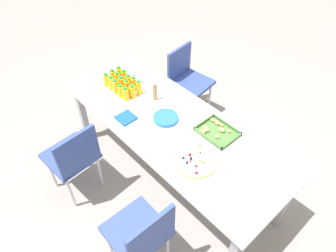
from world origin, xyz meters
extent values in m
plane|color=gray|center=(0.00, 0.00, 0.00)|extent=(12.00, 12.00, 0.00)
cube|color=white|center=(0.00, 0.00, 0.71)|extent=(2.19, 0.83, 0.04)
cube|color=#99999E|center=(-1.01, -0.33, 0.34)|extent=(0.06, 0.06, 0.69)
cube|color=#99999E|center=(-1.01, 0.33, 0.34)|extent=(0.06, 0.06, 0.69)
cube|color=#99999E|center=(1.01, 0.33, 0.34)|extent=(0.06, 0.06, 0.69)
cube|color=#33478C|center=(-0.53, 0.80, 0.45)|extent=(0.45, 0.45, 0.04)
cube|color=#33478C|center=(-0.71, 0.78, 0.64)|extent=(0.08, 0.38, 0.38)
cylinder|color=silver|center=(-0.39, 0.98, 0.21)|extent=(0.02, 0.02, 0.41)
cylinder|color=silver|center=(-0.35, 0.67, 0.21)|extent=(0.02, 0.02, 0.41)
cylinder|color=silver|center=(-0.71, 0.94, 0.21)|extent=(0.02, 0.02, 0.41)
cylinder|color=silver|center=(-0.67, 0.62, 0.21)|extent=(0.02, 0.02, 0.41)
cube|color=#33478C|center=(0.45, -0.75, 0.45)|extent=(0.41, 0.41, 0.04)
cube|color=#33478C|center=(0.63, -0.75, 0.64)|extent=(0.04, 0.38, 0.38)
cylinder|color=silver|center=(0.29, -0.91, 0.21)|extent=(0.02, 0.02, 0.41)
cylinder|color=silver|center=(0.29, -0.59, 0.21)|extent=(0.02, 0.02, 0.41)
cylinder|color=silver|center=(0.61, -0.59, 0.21)|extent=(0.02, 0.02, 0.41)
cube|color=#33478C|center=(-0.50, -0.75, 0.45)|extent=(0.43, 0.43, 0.04)
cube|color=#33478C|center=(-0.31, -0.74, 0.64)|extent=(0.06, 0.38, 0.38)
cylinder|color=silver|center=(-0.65, -0.92, 0.21)|extent=(0.02, 0.02, 0.41)
cylinder|color=silver|center=(-0.67, -0.60, 0.21)|extent=(0.02, 0.02, 0.41)
cylinder|color=silver|center=(-0.33, -0.90, 0.21)|extent=(0.02, 0.02, 0.41)
cylinder|color=silver|center=(-0.35, -0.58, 0.21)|extent=(0.02, 0.02, 0.41)
cylinder|color=#F9AC14|center=(-0.80, -0.11, 0.79)|extent=(0.06, 0.06, 0.12)
cylinder|color=#1E8C33|center=(-0.80, -0.11, 0.86)|extent=(0.04, 0.04, 0.02)
cylinder|color=#F8AD14|center=(-0.72, -0.10, 0.79)|extent=(0.06, 0.06, 0.13)
cylinder|color=#1E8C33|center=(-0.72, -0.10, 0.87)|extent=(0.04, 0.04, 0.02)
cylinder|color=#FAAA14|center=(-0.65, -0.11, 0.79)|extent=(0.06, 0.06, 0.13)
cylinder|color=#1E8C33|center=(-0.65, -0.11, 0.87)|extent=(0.04, 0.04, 0.02)
cylinder|color=#F9AB14|center=(-0.57, -0.11, 0.79)|extent=(0.06, 0.06, 0.12)
cylinder|color=#1E8C33|center=(-0.57, -0.11, 0.85)|extent=(0.04, 0.04, 0.02)
cylinder|color=#FAAD14|center=(-0.50, -0.10, 0.79)|extent=(0.06, 0.06, 0.12)
cylinder|color=#1E8C33|center=(-0.50, -0.10, 0.86)|extent=(0.04, 0.04, 0.02)
cylinder|color=#F9AE14|center=(-0.80, -0.03, 0.79)|extent=(0.06, 0.06, 0.13)
cylinder|color=#1E8C33|center=(-0.80, -0.03, 0.87)|extent=(0.04, 0.04, 0.02)
cylinder|color=#F9AE14|center=(-0.72, -0.03, 0.79)|extent=(0.05, 0.05, 0.13)
cylinder|color=#1E8C33|center=(-0.72, -0.03, 0.87)|extent=(0.04, 0.04, 0.02)
cylinder|color=#FAAB14|center=(-0.65, -0.03, 0.79)|extent=(0.06, 0.06, 0.13)
cylinder|color=#1E8C33|center=(-0.65, -0.03, 0.86)|extent=(0.04, 0.04, 0.02)
cylinder|color=#FAAC14|center=(-0.57, -0.03, 0.79)|extent=(0.05, 0.05, 0.13)
cylinder|color=#1E8C33|center=(-0.57, -0.03, 0.87)|extent=(0.04, 0.04, 0.02)
cylinder|color=#F9AA14|center=(-0.50, -0.03, 0.78)|extent=(0.06, 0.06, 0.12)
cylinder|color=#1E8C33|center=(-0.50, -0.03, 0.85)|extent=(0.04, 0.04, 0.02)
cylinder|color=#FAAA14|center=(-0.80, 0.05, 0.79)|extent=(0.06, 0.06, 0.13)
cylinder|color=#1E8C33|center=(-0.80, 0.05, 0.86)|extent=(0.04, 0.04, 0.02)
cylinder|color=#FAAD14|center=(-0.72, 0.05, 0.79)|extent=(0.06, 0.06, 0.13)
cylinder|color=#1E8C33|center=(-0.72, 0.05, 0.86)|extent=(0.04, 0.04, 0.02)
cylinder|color=#FAAD14|center=(-0.64, 0.04, 0.79)|extent=(0.06, 0.06, 0.12)
cylinder|color=#1E8C33|center=(-0.64, 0.04, 0.85)|extent=(0.04, 0.04, 0.02)
cylinder|color=#F8AE14|center=(-0.57, 0.05, 0.79)|extent=(0.06, 0.06, 0.13)
cylinder|color=#1E8C33|center=(-0.57, 0.05, 0.86)|extent=(0.04, 0.04, 0.02)
cylinder|color=#F9AD14|center=(-0.49, 0.05, 0.79)|extent=(0.05, 0.05, 0.13)
cylinder|color=#1E8C33|center=(-0.49, 0.05, 0.86)|extent=(0.03, 0.03, 0.02)
cylinder|color=tan|center=(0.44, -0.16, 0.74)|extent=(0.32, 0.32, 0.02)
cylinder|color=white|center=(0.44, -0.16, 0.75)|extent=(0.30, 0.30, 0.01)
sphere|color=red|center=(0.42, -0.19, 0.76)|extent=(0.02, 0.02, 0.02)
sphere|color=red|center=(0.42, -0.08, 0.76)|extent=(0.02, 0.02, 0.02)
sphere|color=#66B238|center=(0.50, -0.14, 0.76)|extent=(0.03, 0.03, 0.03)
sphere|color=#66B238|center=(0.39, -0.13, 0.76)|extent=(0.02, 0.02, 0.02)
sphere|color=red|center=(0.48, -0.20, 0.76)|extent=(0.02, 0.02, 0.02)
sphere|color=#66B238|center=(0.47, -0.14, 0.76)|extent=(0.02, 0.02, 0.02)
sphere|color=#1E1947|center=(0.41, -0.18, 0.76)|extent=(0.02, 0.02, 0.02)
sphere|color=#1E1947|center=(0.37, -0.21, 0.76)|extent=(0.02, 0.02, 0.02)
sphere|color=red|center=(0.53, -0.24, 0.76)|extent=(0.02, 0.02, 0.02)
sphere|color=red|center=(0.38, -0.16, 0.76)|extent=(0.03, 0.03, 0.03)
sphere|color=#66B238|center=(0.42, -0.24, 0.76)|extent=(0.02, 0.02, 0.02)
sphere|color=#1E1947|center=(0.42, -0.22, 0.76)|extent=(0.02, 0.02, 0.02)
sphere|color=#66B238|center=(0.36, -0.04, 0.76)|extent=(0.03, 0.03, 0.03)
cube|color=#477238|center=(0.34, 0.20, 0.73)|extent=(0.31, 0.25, 0.01)
cube|color=#477238|center=(0.34, 0.08, 0.74)|extent=(0.31, 0.01, 0.03)
cube|color=#477238|center=(0.34, 0.32, 0.74)|extent=(0.31, 0.01, 0.03)
cube|color=#477238|center=(0.19, 0.20, 0.74)|extent=(0.01, 0.25, 0.03)
cube|color=#477238|center=(0.49, 0.20, 0.74)|extent=(0.01, 0.25, 0.03)
ellipsoid|color=tan|center=(0.23, 0.27, 0.75)|extent=(0.05, 0.03, 0.03)
ellipsoid|color=tan|center=(0.27, 0.10, 0.75)|extent=(0.05, 0.04, 0.03)
ellipsoid|color=tan|center=(0.27, 0.14, 0.75)|extent=(0.05, 0.04, 0.03)
ellipsoid|color=tan|center=(0.41, 0.27, 0.75)|extent=(0.04, 0.03, 0.02)
ellipsoid|color=tan|center=(0.28, 0.27, 0.75)|extent=(0.05, 0.04, 0.03)
ellipsoid|color=tan|center=(0.32, 0.28, 0.75)|extent=(0.04, 0.03, 0.02)
ellipsoid|color=tan|center=(0.36, 0.23, 0.75)|extent=(0.06, 0.04, 0.03)
ellipsoid|color=tan|center=(0.38, 0.15, 0.75)|extent=(0.04, 0.03, 0.02)
ellipsoid|color=tan|center=(0.25, 0.15, 0.75)|extent=(0.05, 0.04, 0.03)
cylinder|color=blue|center=(-0.06, -0.01, 0.73)|extent=(0.22, 0.22, 0.00)
cylinder|color=blue|center=(-0.06, -0.01, 0.73)|extent=(0.22, 0.22, 0.00)
cylinder|color=blue|center=(-0.06, -0.01, 0.74)|extent=(0.22, 0.22, 0.00)
cylinder|color=blue|center=(-0.06, -0.01, 0.74)|extent=(0.22, 0.22, 0.00)
cylinder|color=blue|center=(-0.06, -0.01, 0.75)|extent=(0.22, 0.22, 0.00)
cylinder|color=blue|center=(-0.06, -0.01, 0.75)|extent=(0.22, 0.22, 0.00)
cylinder|color=blue|center=(-0.06, -0.01, 0.76)|extent=(0.22, 0.22, 0.00)
cube|color=#194CA5|center=(-0.30, -0.25, 0.74)|extent=(0.15, 0.15, 0.02)
cylinder|color=#9E7A56|center=(-0.33, 0.10, 0.82)|extent=(0.04, 0.04, 0.18)
camera|label=1|loc=(1.38, -1.29, 2.53)|focal=32.92mm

